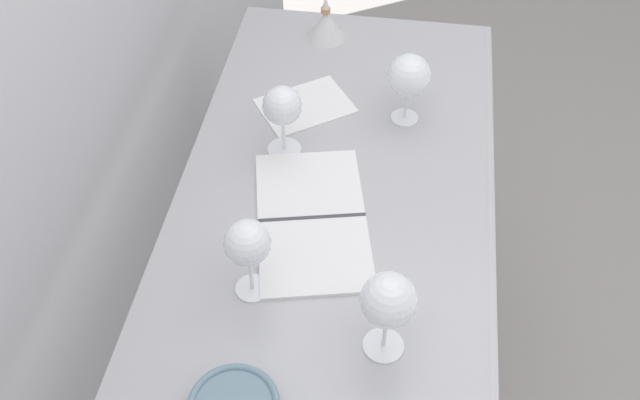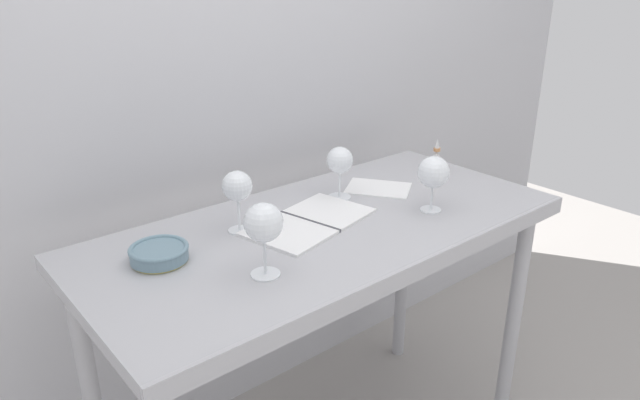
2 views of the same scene
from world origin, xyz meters
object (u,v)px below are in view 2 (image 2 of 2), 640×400
object	(u,v)px
wine_glass_far_left	(237,188)
tasting_sheet_upper	(378,188)
wine_glass_far_right	(340,162)
wine_glass_near_right	(433,173)
decanter_funnel	(436,161)
tasting_bowl	(159,253)
wine_glass_near_left	(264,225)
open_notebook	(310,222)

from	to	relation	value
wine_glass_far_left	tasting_sheet_upper	distance (m)	0.54
wine_glass_far_right	tasting_sheet_upper	world-z (taller)	wine_glass_far_right
wine_glass_far_left	wine_glass_near_right	xyz separation A→B (m)	(0.52, -0.24, -0.01)
tasting_sheet_upper	decanter_funnel	xyz separation A→B (m)	(0.28, -0.01, 0.04)
tasting_sheet_upper	tasting_bowl	size ratio (longest dim) A/B	1.38
wine_glass_near_left	open_notebook	bearing A→B (deg)	31.79
decanter_funnel	wine_glass_far_left	bearing A→B (deg)	178.59
open_notebook	decanter_funnel	size ratio (longest dim) A/B	3.49
wine_glass_far_right	wine_glass_near_left	distance (m)	0.53
wine_glass_far_left	wine_glass_near_left	xyz separation A→B (m)	(-0.09, -0.25, 0.00)
wine_glass_near_left	tasting_bowl	bearing A→B (deg)	126.14
wine_glass_near_right	open_notebook	distance (m)	0.39
wine_glass_far_left	tasting_sheet_upper	world-z (taller)	wine_glass_far_left
open_notebook	tasting_bowl	world-z (taller)	tasting_bowl
wine_glass_near_left	tasting_bowl	distance (m)	0.30
wine_glass_far_left	wine_glass_far_right	size ratio (longest dim) A/B	1.05
wine_glass_far_right	tasting_sheet_upper	xyz separation A→B (m)	(0.15, -0.02, -0.12)
wine_glass_far_right	tasting_bowl	size ratio (longest dim) A/B	1.13
wine_glass_far_left	decanter_funnel	bearing A→B (deg)	-1.41
wine_glass_near_right	wine_glass_near_left	size ratio (longest dim) A/B	0.92
tasting_bowl	tasting_sheet_upper	bearing A→B (deg)	0.91
wine_glass_near_left	tasting_sheet_upper	world-z (taller)	wine_glass_near_left
wine_glass_far_left	decanter_funnel	size ratio (longest dim) A/B	1.47
wine_glass_near_left	open_notebook	xyz separation A→B (m)	(0.27, 0.17, -0.13)
wine_glass_far_right	decanter_funnel	bearing A→B (deg)	-3.86
wine_glass_near_left	tasting_sheet_upper	distance (m)	0.67
tasting_sheet_upper	wine_glass_near_right	bearing A→B (deg)	-127.60
wine_glass_far_right	decanter_funnel	size ratio (longest dim) A/B	1.40
wine_glass_far_left	wine_glass_near_right	distance (m)	0.57
wine_glass_near_right	wine_glass_far_right	bearing A→B (deg)	119.49
wine_glass_near_right	open_notebook	bearing A→B (deg)	154.42
wine_glass_near_right	wine_glass_near_left	world-z (taller)	wine_glass_near_left
wine_glass_near_left	wine_glass_far_right	bearing A→B (deg)	29.10
wine_glass_near_right	decanter_funnel	world-z (taller)	wine_glass_near_right
open_notebook	tasting_sheet_upper	world-z (taller)	open_notebook
tasting_sheet_upper	decanter_funnel	world-z (taller)	decanter_funnel
wine_glass_far_left	tasting_bowl	distance (m)	0.27
wine_glass_far_right	wine_glass_near_left	world-z (taller)	wine_glass_near_left
wine_glass_far_left	tasting_bowl	world-z (taller)	wine_glass_far_left
wine_glass_near_left	decanter_funnel	xyz separation A→B (m)	(0.89, 0.23, -0.09)
tasting_sheet_upper	wine_glass_far_left	bearing A→B (deg)	143.55
wine_glass_far_right	wine_glass_near_left	size ratio (longest dim) A/B	0.91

